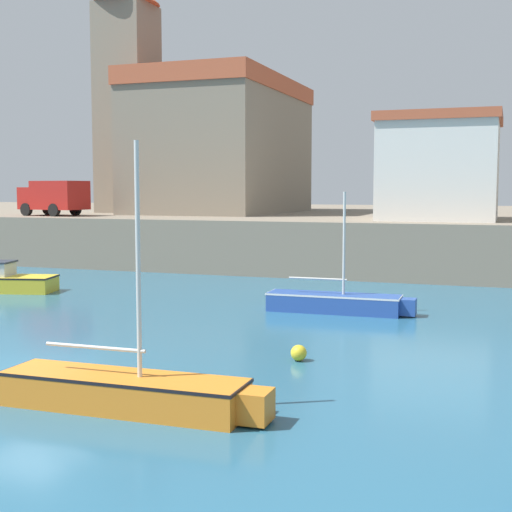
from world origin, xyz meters
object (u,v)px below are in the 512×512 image
at_px(mooring_buoy, 299,353).
at_px(church, 208,137).
at_px(sailboat_orange_5, 129,390).
at_px(truck_on_quay, 54,196).
at_px(sailboat_blue_2, 337,302).
at_px(harbor_shed_mid_row, 439,167).

distance_m(mooring_buoy, church, 34.32).
distance_m(sailboat_orange_5, mooring_buoy, 5.78).
relative_size(mooring_buoy, truck_on_quay, 0.10).
bearing_deg(truck_on_quay, mooring_buoy, -42.44).
xyz_separation_m(sailboat_blue_2, mooring_buoy, (0.76, -7.81, -0.18)).
height_order(harbor_shed_mid_row, truck_on_quay, harbor_shed_mid_row).
bearing_deg(mooring_buoy, truck_on_quay, 137.56).
distance_m(church, harbor_shed_mid_row, 18.64).
xyz_separation_m(mooring_buoy, church, (-15.42, 29.56, 8.16)).
xyz_separation_m(sailboat_blue_2, harbor_shed_mid_row, (2.34, 14.52, 5.45)).
bearing_deg(church, truck_on_quay, -125.11).
bearing_deg(harbor_shed_mid_row, truck_on_quay, -174.73).
xyz_separation_m(harbor_shed_mid_row, truck_on_quay, (-23.61, -2.18, -1.68)).
height_order(sailboat_orange_5, harbor_shed_mid_row, harbor_shed_mid_row).
distance_m(sailboat_orange_5, truck_on_quay, 32.53).
relative_size(church, harbor_shed_mid_row, 2.51).
height_order(sailboat_blue_2, truck_on_quay, truck_on_quay).
bearing_deg(harbor_shed_mid_row, sailboat_blue_2, -99.14).
xyz_separation_m(church, truck_on_quay, (-6.62, -9.41, -4.21)).
bearing_deg(sailboat_blue_2, sailboat_orange_5, -96.17).
height_order(sailboat_blue_2, harbor_shed_mid_row, harbor_shed_mid_row).
bearing_deg(church, sailboat_orange_5, -69.24).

